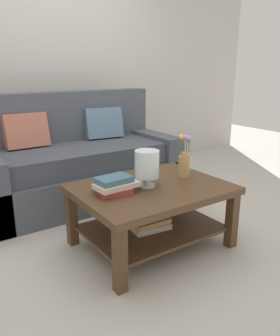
# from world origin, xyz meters

# --- Properties ---
(ground_plane) EXTENTS (10.00, 10.00, 0.00)m
(ground_plane) POSITION_xyz_m (0.00, 0.00, 0.00)
(ground_plane) COLOR #B7B2A8
(back_wall) EXTENTS (6.40, 0.12, 2.70)m
(back_wall) POSITION_xyz_m (0.00, 1.65, 1.35)
(back_wall) COLOR #BCB7B2
(back_wall) RESTS_ON ground
(couch) EXTENTS (1.94, 0.90, 1.06)m
(couch) POSITION_xyz_m (-0.02, 0.77, 0.36)
(couch) COLOR #474C56
(couch) RESTS_ON ground
(coffee_table) EXTENTS (1.07, 0.81, 0.47)m
(coffee_table) POSITION_xyz_m (0.02, -0.44, 0.34)
(coffee_table) COLOR #4C331E
(coffee_table) RESTS_ON ground
(book_stack_main) EXTENTS (0.31, 0.25, 0.11)m
(book_stack_main) POSITION_xyz_m (-0.27, -0.40, 0.52)
(book_stack_main) COLOR #993833
(book_stack_main) RESTS_ON coffee_table
(glass_hurricane_vase) EXTENTS (0.18, 0.18, 0.27)m
(glass_hurricane_vase) POSITION_xyz_m (-0.01, -0.42, 0.63)
(glass_hurricane_vase) COLOR silver
(glass_hurricane_vase) RESTS_ON coffee_table
(flower_pitcher) EXTENTS (0.12, 0.09, 0.34)m
(flower_pitcher) POSITION_xyz_m (0.37, -0.39, 0.60)
(flower_pitcher) COLOR tan
(flower_pitcher) RESTS_ON coffee_table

